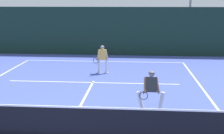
% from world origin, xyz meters
% --- Properties ---
extents(court_line_baseline_far, '(10.25, 0.10, 0.01)m').
position_xyz_m(court_line_baseline_far, '(0.00, 11.32, 0.00)').
color(court_line_baseline_far, white).
rests_on(court_line_baseline_far, ground_plane).
extents(court_line_service, '(8.36, 0.10, 0.01)m').
position_xyz_m(court_line_service, '(0.00, 6.13, 0.00)').
color(court_line_service, white).
rests_on(court_line_service, ground_plane).
extents(court_line_centre, '(0.10, 6.40, 0.01)m').
position_xyz_m(court_line_centre, '(0.00, 3.20, 0.00)').
color(court_line_centre, white).
rests_on(court_line_centre, ground_plane).
extents(tennis_net, '(11.23, 0.09, 1.09)m').
position_xyz_m(tennis_net, '(0.00, 0.00, 0.52)').
color(tennis_net, '#1E4723').
rests_on(tennis_net, ground_plane).
extents(player_near, '(1.01, 0.82, 1.52)m').
position_xyz_m(player_near, '(2.63, 2.36, 0.83)').
color(player_near, silver).
rests_on(player_near, ground_plane).
extents(player_far, '(0.78, 0.85, 1.55)m').
position_xyz_m(player_far, '(0.26, 8.05, 0.84)').
color(player_far, silver).
rests_on(player_far, ground_plane).
extents(tennis_ball, '(0.07, 0.07, 0.07)m').
position_xyz_m(tennis_ball, '(-3.72, 5.23, 0.03)').
color(tennis_ball, '#D1E033').
rests_on(tennis_ball, ground_plane).
extents(back_fence_windscreen, '(22.78, 0.12, 3.47)m').
position_xyz_m(back_fence_windscreen, '(0.00, 13.73, 1.74)').
color(back_fence_windscreen, black).
rests_on(back_fence_windscreen, ground_plane).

